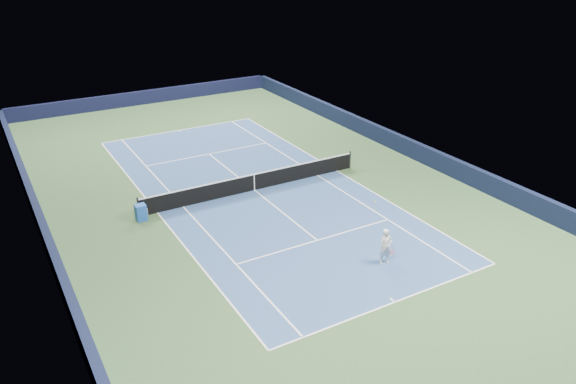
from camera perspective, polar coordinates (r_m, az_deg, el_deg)
ground at (r=30.84m, az=-3.43°, el=0.19°), size 40.00×40.00×0.00m
wall_far at (r=48.25m, az=-14.29°, el=9.32°), size 22.00×0.35×1.10m
wall_right at (r=36.37m, az=11.99°, el=4.53°), size 0.35×40.00×1.10m
wall_left at (r=28.04m, az=-23.64°, el=-3.42°), size 0.35×40.00×1.10m
court_surface at (r=30.84m, az=-3.43°, el=0.19°), size 10.97×23.77×0.01m
baseline_far at (r=41.11m, az=-10.98°, el=6.19°), size 10.97×0.08×0.00m
baseline_near at (r=22.23m, az=10.81°, el=-10.93°), size 10.97×0.08×0.00m
sideline_doubles_right at (r=33.42m, az=4.99°, el=2.16°), size 0.08×23.77×0.00m
sideline_doubles_left at (r=29.07m, az=-13.12°, el=-2.06°), size 0.08×23.77×0.00m
sideline_singles_right at (r=32.70m, az=3.01°, el=1.70°), size 0.08×23.77×0.00m
sideline_singles_left at (r=29.42m, az=-10.60°, el=-1.47°), size 0.08×23.77×0.00m
service_line_far at (r=36.25m, az=-8.02°, el=3.85°), size 8.23×0.08×0.00m
service_line_near at (r=25.88m, az=3.01°, el=-4.92°), size 8.23×0.08×0.00m
center_service_line at (r=30.83m, az=-3.43°, el=0.20°), size 0.08×12.80×0.00m
center_mark_far at (r=40.97m, az=-10.91°, el=6.13°), size 0.08×0.30×0.00m
center_mark_near at (r=22.32m, az=10.56°, el=-10.74°), size 0.08×0.30×0.00m
tennis_net at (r=30.63m, az=-3.45°, el=1.04°), size 12.90×0.10×1.07m
sponsor_cube at (r=28.35m, az=-14.71°, el=-2.03°), size 0.57×0.47×0.83m
tennis_player at (r=24.13m, az=9.89°, el=-5.47°), size 0.77×1.25×2.51m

